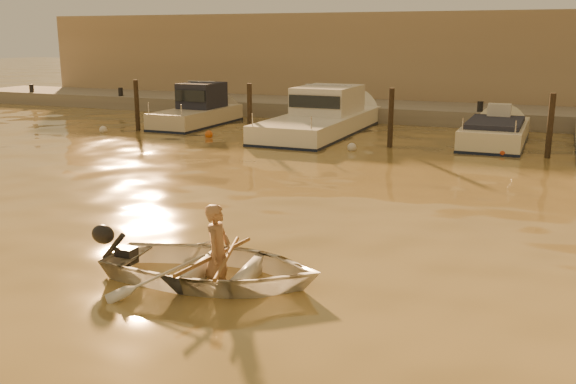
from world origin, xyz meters
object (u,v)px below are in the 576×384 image
at_px(moored_boat_1, 196,110).
at_px(waterfront_building, 459,61).
at_px(person, 218,253).
at_px(moored_boat_2, 321,117).
at_px(moored_boat_3, 495,137).
at_px(dinghy, 212,267).

relative_size(moored_boat_1, waterfront_building, 0.12).
xyz_separation_m(person, waterfront_building, (-0.40, 26.26, 1.93)).
bearing_deg(moored_boat_2, person, -75.65).
bearing_deg(waterfront_building, moored_boat_2, -107.69).
xyz_separation_m(person, moored_boat_3, (2.61, 15.26, -0.25)).
xyz_separation_m(moored_boat_1, moored_boat_2, (5.59, 0.00, 0.00)).
distance_m(dinghy, person, 0.26).
bearing_deg(dinghy, waterfront_building, -6.21).
distance_m(dinghy, moored_boat_3, 15.51).
height_order(person, moored_boat_3, person).
height_order(moored_boat_2, waterfront_building, waterfront_building).
distance_m(moored_boat_1, moored_boat_2, 5.59).
bearing_deg(dinghy, moored_boat_3, -16.92).
height_order(moored_boat_1, moored_boat_2, same).
height_order(moored_boat_1, waterfront_building, waterfront_building).
distance_m(person, moored_boat_3, 15.49).
bearing_deg(person, waterfront_building, -5.99).
relative_size(dinghy, moored_boat_3, 0.59).
bearing_deg(person, moored_boat_1, 25.02).
distance_m(moored_boat_1, moored_boat_3, 12.11).
relative_size(person, moored_boat_2, 0.17).
bearing_deg(person, moored_boat_2, 7.49).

